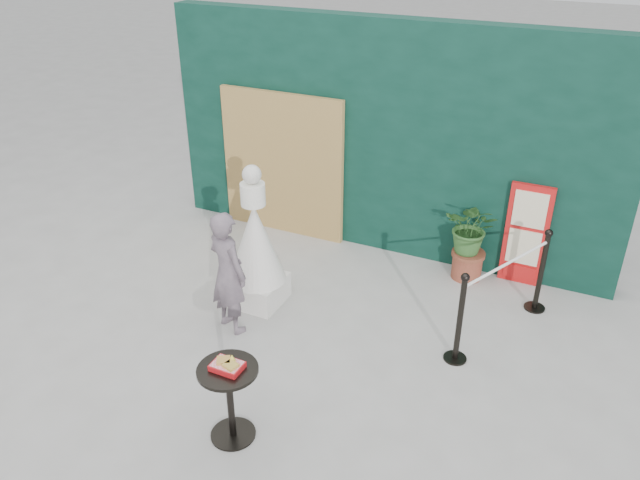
# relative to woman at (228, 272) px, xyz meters

# --- Properties ---
(ground) EXTENTS (60.00, 60.00, 0.00)m
(ground) POSITION_rel_woman_xyz_m (0.81, -0.62, -0.71)
(ground) COLOR #ADAAA5
(ground) RESTS_ON ground
(back_wall) EXTENTS (6.00, 0.30, 3.00)m
(back_wall) POSITION_rel_woman_xyz_m (0.81, 2.53, 0.79)
(back_wall) COLOR black
(back_wall) RESTS_ON ground
(bamboo_fence) EXTENTS (1.80, 0.08, 2.00)m
(bamboo_fence) POSITION_rel_woman_xyz_m (-0.59, 2.32, 0.29)
(bamboo_fence) COLOR tan
(bamboo_fence) RESTS_ON ground
(woman) EXTENTS (0.60, 0.49, 1.41)m
(woman) POSITION_rel_woman_xyz_m (0.00, 0.00, 0.00)
(woman) COLOR slate
(woman) RESTS_ON ground
(menu_board) EXTENTS (0.50, 0.07, 1.30)m
(menu_board) POSITION_rel_woman_xyz_m (2.71, 2.34, -0.06)
(menu_board) COLOR red
(menu_board) RESTS_ON ground
(statue) EXTENTS (0.67, 0.67, 1.72)m
(statue) POSITION_rel_woman_xyz_m (0.01, 0.57, -0.00)
(statue) COLOR white
(statue) RESTS_ON ground
(cafe_table) EXTENTS (0.52, 0.52, 0.75)m
(cafe_table) POSITION_rel_woman_xyz_m (0.88, -1.36, -0.21)
(cafe_table) COLOR black
(cafe_table) RESTS_ON ground
(food_basket) EXTENTS (0.26, 0.19, 0.11)m
(food_basket) POSITION_rel_woman_xyz_m (0.88, -1.36, 0.08)
(food_basket) COLOR red
(food_basket) RESTS_ON cafe_table
(planter) EXTENTS (0.61, 0.53, 1.04)m
(planter) POSITION_rel_woman_xyz_m (2.09, 2.16, -0.10)
(planter) COLOR brown
(planter) RESTS_ON ground
(stanchion_barrier) EXTENTS (0.84, 1.54, 1.03)m
(stanchion_barrier) POSITION_rel_woman_xyz_m (2.69, 1.16, -0.21)
(stanchion_barrier) COLOR black
(stanchion_barrier) RESTS_ON ground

